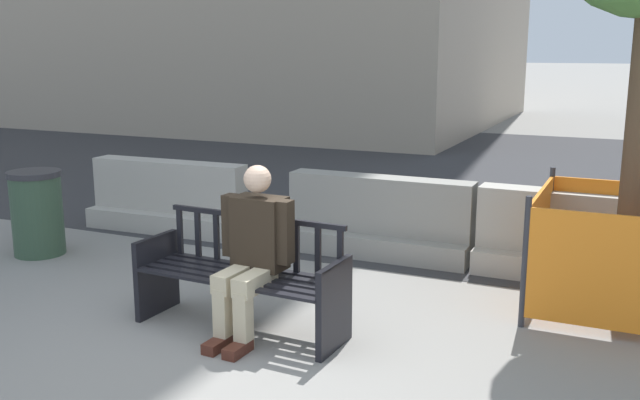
# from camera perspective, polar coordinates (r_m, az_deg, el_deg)

# --- Properties ---
(ground_plane) EXTENTS (200.00, 200.00, 0.00)m
(ground_plane) POSITION_cam_1_polar(r_m,az_deg,el_deg) (5.07, -10.40, -13.50)
(ground_plane) COLOR gray
(street_asphalt) EXTENTS (120.00, 12.00, 0.01)m
(street_asphalt) POSITION_cam_1_polar(r_m,az_deg,el_deg) (12.88, 12.27, 2.17)
(street_asphalt) COLOR #333335
(street_asphalt) RESTS_ON ground
(street_bench) EXTENTS (1.71, 0.60, 0.88)m
(street_bench) POSITION_cam_1_polar(r_m,az_deg,el_deg) (5.61, -6.31, -6.43)
(street_bench) COLOR black
(street_bench) RESTS_ON ground
(seated_person) EXTENTS (0.58, 0.73, 1.31)m
(seated_person) POSITION_cam_1_polar(r_m,az_deg,el_deg) (5.40, -5.38, -3.89)
(seated_person) COLOR #2D2319
(seated_person) RESTS_ON ground
(jersey_barrier_centre) EXTENTS (2.01, 0.70, 0.84)m
(jersey_barrier_centre) POSITION_cam_1_polar(r_m,az_deg,el_deg) (7.63, 4.79, -1.83)
(jersey_barrier_centre) COLOR gray
(jersey_barrier_centre) RESTS_ON ground
(jersey_barrier_left) EXTENTS (2.02, 0.75, 0.84)m
(jersey_barrier_left) POSITION_cam_1_polar(r_m,az_deg,el_deg) (8.81, -11.94, -0.14)
(jersey_barrier_left) COLOR #ADA89E
(jersey_barrier_left) RESTS_ON ground
(jersey_barrier_right) EXTENTS (2.01, 0.70, 0.84)m
(jersey_barrier_right) POSITION_cam_1_polar(r_m,az_deg,el_deg) (7.21, 20.36, -3.38)
(jersey_barrier_right) COLOR #ADA89E
(jersey_barrier_right) RESTS_ON ground
(construction_fence) EXTENTS (1.51, 1.51, 1.06)m
(construction_fence) POSITION_cam_1_polar(r_m,az_deg,el_deg) (6.46, 23.51, -3.66)
(construction_fence) COLOR #2D2D33
(construction_fence) RESTS_ON ground
(trash_bin) EXTENTS (0.55, 0.55, 0.90)m
(trash_bin) POSITION_cam_1_polar(r_m,az_deg,el_deg) (8.13, -21.69, -0.95)
(trash_bin) COLOR #334C38
(trash_bin) RESTS_ON ground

